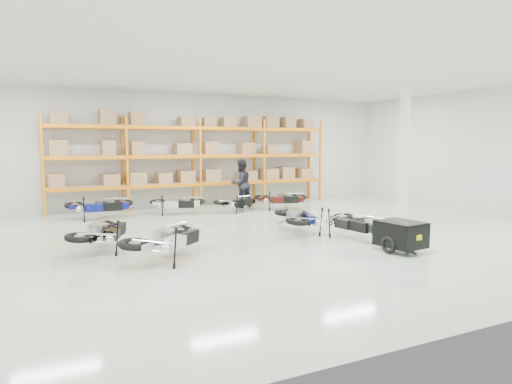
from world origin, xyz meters
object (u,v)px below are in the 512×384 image
moto_touring_right (357,218)px  moto_silver_left (168,233)px  moto_blue_centre (299,214)px  moto_back_d (281,195)px  trailer (401,234)px  moto_back_c (237,199)px  moto_black_far_left (102,227)px  moto_back_b (177,200)px  person_back (241,184)px  moto_back_a (100,202)px

moto_touring_right → moto_silver_left: bearing=173.9°
moto_blue_centre → moto_back_d: size_ratio=1.04×
moto_touring_right → trailer: (0.00, -1.60, -0.14)m
moto_back_c → moto_back_d: moto_back_d is taller
moto_black_far_left → moto_touring_right: (6.17, -1.53, -0.01)m
moto_back_c → moto_black_far_left: bearing=108.0°
moto_silver_left → moto_back_c: moto_silver_left is taller
moto_back_b → moto_back_c: bearing=-78.8°
trailer → moto_back_c: bearing=89.8°
moto_touring_right → person_back: (-0.28, 6.80, 0.39)m
moto_touring_right → trailer: 1.60m
person_back → moto_black_far_left: bearing=26.4°
moto_back_a → moto_back_b: bearing=-90.2°
moto_back_a → trailer: bearing=-141.8°
moto_silver_left → trailer: bearing=-148.5°
moto_silver_left → moto_back_d: bearing=-87.2°
moto_blue_centre → moto_touring_right: bearing=142.8°
moto_black_far_left → moto_back_c: (5.29, 4.30, -0.09)m
moto_back_a → moto_back_d: 6.56m
moto_back_a → moto_back_c: (4.75, -0.49, -0.10)m
moto_back_c → moto_back_d: 1.79m
trailer → moto_back_b: moto_back_b is taller
moto_silver_left → trailer: moto_silver_left is taller
trailer → moto_back_c: (-0.88, 7.43, 0.06)m
moto_silver_left → moto_touring_right: moto_silver_left is taller
moto_black_far_left → moto_touring_right: 6.36m
moto_silver_left → moto_back_c: 7.16m
moto_blue_centre → person_back: size_ratio=0.96×
moto_black_far_left → trailer: size_ratio=1.09×
moto_blue_centre → moto_black_far_left: 5.21m
moto_black_far_left → person_back: 7.91m
trailer → moto_silver_left: bearing=155.4°
moto_back_c → person_back: size_ratio=0.82×
moto_blue_centre → moto_touring_right: same height
moto_black_far_left → trailer: (6.17, -3.13, -0.16)m
moto_back_b → moto_back_d: 3.97m
trailer → moto_back_b: size_ratio=1.01×
moto_back_b → moto_back_c: moto_back_b is taller
moto_blue_centre → moto_back_b: 5.28m
moto_silver_left → moto_touring_right: size_ratio=1.07×
moto_black_far_left → moto_back_b: 5.62m
moto_touring_right → moto_blue_centre: bearing=119.7°
moto_blue_centre → moto_silver_left: moto_silver_left is taller
moto_blue_centre → moto_touring_right: size_ratio=1.00×
moto_silver_left → moto_back_a: (-0.59, 6.33, -0.02)m
moto_silver_left → trailer: (5.03, -1.60, -0.18)m
moto_blue_centre → person_back: bearing=-80.1°
moto_back_b → person_back: 2.85m
moto_silver_left → moto_back_a: 6.35m
trailer → person_back: size_ratio=0.91×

